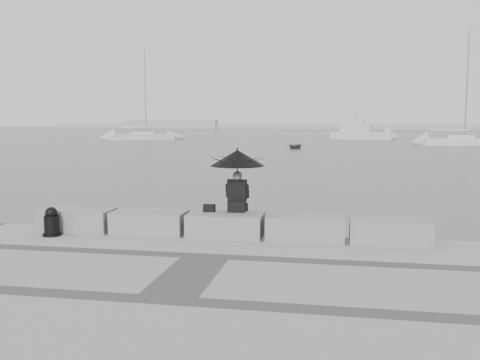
% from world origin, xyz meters
% --- Properties ---
extents(ground, '(360.00, 360.00, 0.00)m').
position_xyz_m(ground, '(0.00, 0.00, 0.00)').
color(ground, '#434648').
rests_on(ground, ground).
extents(stone_block_far_left, '(1.60, 0.80, 0.50)m').
position_xyz_m(stone_block_far_left, '(-3.40, -0.45, 0.75)').
color(stone_block_far_left, slate).
rests_on(stone_block_far_left, promenade).
extents(stone_block_left, '(1.60, 0.80, 0.50)m').
position_xyz_m(stone_block_left, '(-1.70, -0.45, 0.75)').
color(stone_block_left, slate).
rests_on(stone_block_left, promenade).
extents(stone_block_centre, '(1.60, 0.80, 0.50)m').
position_xyz_m(stone_block_centre, '(0.00, -0.45, 0.75)').
color(stone_block_centre, slate).
rests_on(stone_block_centre, promenade).
extents(stone_block_right, '(1.60, 0.80, 0.50)m').
position_xyz_m(stone_block_right, '(1.70, -0.45, 0.75)').
color(stone_block_right, slate).
rests_on(stone_block_right, promenade).
extents(stone_block_far_right, '(1.60, 0.80, 0.50)m').
position_xyz_m(stone_block_far_right, '(3.40, -0.45, 0.75)').
color(stone_block_far_right, slate).
rests_on(stone_block_far_right, promenade).
extents(seated_person, '(1.20, 1.20, 1.39)m').
position_xyz_m(seated_person, '(0.20, -0.13, 2.01)').
color(seated_person, black).
rests_on(seated_person, stone_block_centre).
extents(bag, '(0.25, 0.14, 0.16)m').
position_xyz_m(bag, '(-0.40, -0.26, 1.08)').
color(bag, black).
rests_on(bag, stone_block_centre).
extents(mooring_bollard, '(0.40, 0.40, 0.63)m').
position_xyz_m(mooring_bollard, '(-3.69, -1.05, 0.77)').
color(mooring_bollard, black).
rests_on(mooring_bollard, promenade).
extents(distant_landmass, '(180.00, 8.00, 2.80)m').
position_xyz_m(distant_landmass, '(-8.14, 154.51, 0.90)').
color(distant_landmass, '#A6A9AB').
rests_on(distant_landmass, ground).
extents(sailboat_left, '(9.10, 6.51, 12.90)m').
position_xyz_m(sailboat_left, '(-25.66, 62.54, 0.51)').
color(sailboat_left, white).
rests_on(sailboat_left, ground).
extents(sailboat_right, '(8.16, 2.58, 12.90)m').
position_xyz_m(sailboat_right, '(16.10, 53.49, 0.52)').
color(sailboat_right, white).
rests_on(sailboat_right, ground).
extents(motor_cruiser, '(9.35, 4.85, 4.50)m').
position_xyz_m(motor_cruiser, '(5.82, 70.47, 0.89)').
color(motor_cruiser, white).
rests_on(motor_cruiser, ground).
extents(dinghy, '(3.02, 1.39, 0.50)m').
position_xyz_m(dinghy, '(-2.01, 43.78, 0.25)').
color(dinghy, slate).
rests_on(dinghy, ground).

